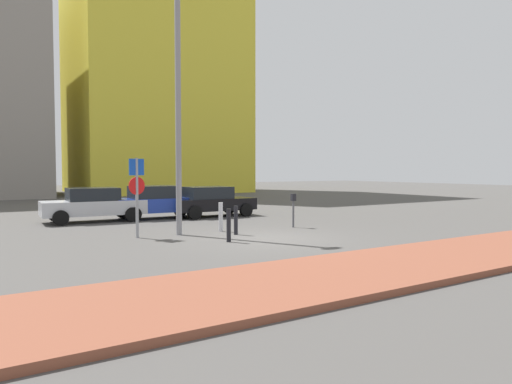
{
  "coord_description": "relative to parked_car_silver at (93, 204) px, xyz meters",
  "views": [
    {
      "loc": [
        -8.38,
        -12.72,
        2.28
      ],
      "look_at": [
        0.98,
        2.1,
        1.44
      ],
      "focal_mm": 32.36,
      "sensor_mm": 36.0,
      "label": 1
    }
  ],
  "objects": [
    {
      "name": "parked_car_black",
      "position": [
        5.4,
        -0.74,
        -0.01
      ],
      "size": [
        4.02,
        1.94,
        1.46
      ],
      "color": "black",
      "rests_on": "ground"
    },
    {
      "name": "parked_car_blue",
      "position": [
        2.89,
        -0.13,
        0.02
      ],
      "size": [
        4.2,
        2.02,
        1.53
      ],
      "color": "#1E389E",
      "rests_on": "ground"
    },
    {
      "name": "traffic_bollard_mid",
      "position": [
        3.28,
        -6.85,
        -0.26
      ],
      "size": [
        0.14,
        0.14,
        1.02
      ],
      "primitive_type": "cylinder",
      "color": "black",
      "rests_on": "ground"
    },
    {
      "name": "traffic_bollard_near",
      "position": [
        3.23,
        -5.81,
        -0.23
      ],
      "size": [
        0.16,
        0.16,
        1.08
      ],
      "primitive_type": "cylinder",
      "color": "#B7B7BC",
      "rests_on": "ground"
    },
    {
      "name": "street_lamp",
      "position": [
        1.57,
        -5.81,
        4.2
      ],
      "size": [
        0.7,
        0.36,
        8.64
      ],
      "color": "gray",
      "rests_on": "ground"
    },
    {
      "name": "traffic_bollard_far",
      "position": [
        2.27,
        -8.16,
        -0.24
      ],
      "size": [
        0.14,
        0.14,
        1.06
      ],
      "primitive_type": "cylinder",
      "color": "black",
      "rests_on": "ground"
    },
    {
      "name": "building_colorful_midrise",
      "position": [
        12.08,
        25.26,
        14.86
      ],
      "size": [
        16.11,
        13.27,
        31.26
      ],
      "primitive_type": "cube",
      "color": "gold",
      "rests_on": "ground"
    },
    {
      "name": "parked_car_silver",
      "position": [
        0.0,
        0.0,
        0.0
      ],
      "size": [
        4.37,
        2.1,
        1.49
      ],
      "color": "#B7BABF",
      "rests_on": "ground"
    },
    {
      "name": "parking_meter",
      "position": [
        6.22,
        -6.28,
        0.1
      ],
      "size": [
        0.18,
        0.14,
        1.34
      ],
      "color": "#4C4C51",
      "rests_on": "ground"
    },
    {
      "name": "ground_plane",
      "position": [
        3.65,
        -8.13,
        -0.77
      ],
      "size": [
        120.0,
        120.0,
        0.0
      ],
      "primitive_type": "plane",
      "color": "#4C4947"
    },
    {
      "name": "sidewalk_brick",
      "position": [
        3.65,
        -13.63,
        -0.7
      ],
      "size": [
        40.0,
        3.3,
        0.14
      ],
      "primitive_type": "cube",
      "color": "brown",
      "rests_on": "ground"
    },
    {
      "name": "parking_sign_post",
      "position": [
        0.11,
        -5.73,
        0.91
      ],
      "size": [
        0.59,
        0.17,
        2.68
      ],
      "color": "gray",
      "rests_on": "ground"
    }
  ]
}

